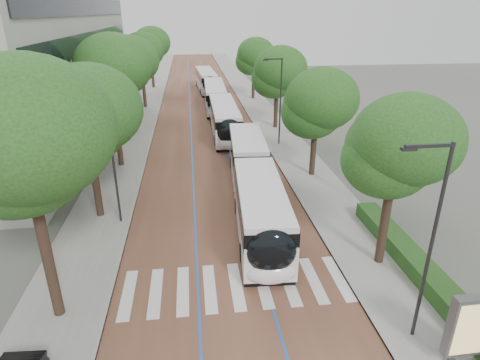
% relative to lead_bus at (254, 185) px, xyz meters
% --- Properties ---
extents(ground, '(160.00, 160.00, 0.00)m').
position_rel_lead_bus_xyz_m(ground, '(-2.31, -9.07, -1.63)').
color(ground, '#51544C').
rests_on(ground, ground).
extents(road, '(11.00, 140.00, 0.02)m').
position_rel_lead_bus_xyz_m(road, '(-2.31, 30.93, -1.62)').
color(road, brown).
rests_on(road, ground).
extents(sidewalk_left, '(4.00, 140.00, 0.12)m').
position_rel_lead_bus_xyz_m(sidewalk_left, '(-9.81, 30.93, -1.57)').
color(sidewalk_left, gray).
rests_on(sidewalk_left, ground).
extents(sidewalk_right, '(4.00, 140.00, 0.12)m').
position_rel_lead_bus_xyz_m(sidewalk_right, '(5.19, 30.93, -1.57)').
color(sidewalk_right, gray).
rests_on(sidewalk_right, ground).
extents(kerb_left, '(0.20, 140.00, 0.14)m').
position_rel_lead_bus_xyz_m(kerb_left, '(-7.91, 30.93, -1.57)').
color(kerb_left, gray).
rests_on(kerb_left, ground).
extents(kerb_right, '(0.20, 140.00, 0.14)m').
position_rel_lead_bus_xyz_m(kerb_right, '(3.29, 30.93, -1.57)').
color(kerb_right, gray).
rests_on(kerb_right, ground).
extents(zebra_crossing, '(10.55, 3.60, 0.01)m').
position_rel_lead_bus_xyz_m(zebra_crossing, '(-2.11, -8.07, -1.60)').
color(zebra_crossing, silver).
rests_on(zebra_crossing, ground).
extents(lane_line_left, '(0.12, 126.00, 0.01)m').
position_rel_lead_bus_xyz_m(lane_line_left, '(-3.91, 30.93, -1.60)').
color(lane_line_left, '#2453B5').
rests_on(lane_line_left, road).
extents(lane_line_right, '(0.12, 126.00, 0.01)m').
position_rel_lead_bus_xyz_m(lane_line_right, '(-0.71, 30.93, -1.60)').
color(lane_line_right, '#2453B5').
rests_on(lane_line_right, road).
extents(office_building, '(18.11, 40.00, 14.00)m').
position_rel_lead_bus_xyz_m(office_building, '(-21.78, 18.93, 5.37)').
color(office_building, '#A5A499').
rests_on(office_building, ground).
extents(hedge, '(1.20, 14.00, 0.80)m').
position_rel_lead_bus_xyz_m(hedge, '(6.79, -9.07, -1.11)').
color(hedge, '#194417').
rests_on(hedge, sidewalk_right).
extents(streetlight_near, '(1.82, 0.20, 8.00)m').
position_rel_lead_bus_xyz_m(streetlight_near, '(4.31, -12.07, 3.19)').
color(streetlight_near, '#28292B').
rests_on(streetlight_near, sidewalk_right).
extents(streetlight_far, '(1.82, 0.20, 8.00)m').
position_rel_lead_bus_xyz_m(streetlight_far, '(4.31, 12.93, 3.19)').
color(streetlight_far, '#28292B').
rests_on(streetlight_far, sidewalk_right).
extents(lamp_post_left, '(0.14, 0.14, 8.00)m').
position_rel_lead_bus_xyz_m(lamp_post_left, '(-8.41, -1.07, 2.49)').
color(lamp_post_left, '#28292B').
rests_on(lamp_post_left, sidewalk_left).
extents(trees_left, '(6.13, 61.06, 10.24)m').
position_rel_lead_bus_xyz_m(trees_left, '(-9.81, 14.88, 5.31)').
color(trees_left, black).
rests_on(trees_left, ground).
extents(trees_right, '(5.64, 47.14, 8.17)m').
position_rel_lead_bus_xyz_m(trees_right, '(5.39, 14.20, 4.11)').
color(trees_right, black).
rests_on(trees_right, ground).
extents(lead_bus, '(3.69, 18.52, 3.20)m').
position_rel_lead_bus_xyz_m(lead_bus, '(0.00, 0.00, 0.00)').
color(lead_bus, black).
rests_on(lead_bus, ground).
extents(bus_queued_0, '(2.63, 12.42, 3.20)m').
position_rel_lead_bus_xyz_m(bus_queued_0, '(-0.44, 16.59, -0.00)').
color(bus_queued_0, white).
rests_on(bus_queued_0, ground).
extents(bus_queued_1, '(2.80, 12.45, 3.20)m').
position_rel_lead_bus_xyz_m(bus_queued_1, '(-0.61, 28.75, -0.00)').
color(bus_queued_1, white).
rests_on(bus_queued_1, ground).
extents(bus_queued_2, '(3.20, 12.52, 3.20)m').
position_rel_lead_bus_xyz_m(bus_queued_2, '(-1.08, 41.82, -0.00)').
color(bus_queued_2, white).
rests_on(bus_queued_2, ground).
extents(ad_panel, '(1.42, 0.55, 2.94)m').
position_rel_lead_bus_xyz_m(ad_panel, '(5.42, -13.58, 0.03)').
color(ad_panel, '#59595B').
rests_on(ad_panel, sidewalk_right).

